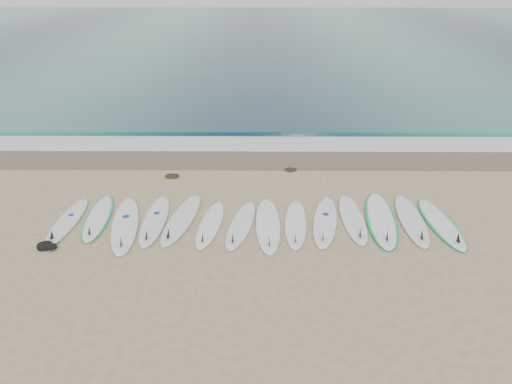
{
  "coord_description": "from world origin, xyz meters",
  "views": [
    {
      "loc": [
        0.12,
        -10.2,
        5.51
      ],
      "look_at": [
        0.04,
        0.86,
        0.4
      ],
      "focal_mm": 35.0,
      "sensor_mm": 36.0,
      "label": 1
    }
  ],
  "objects_px": {
    "surfboard_0": "(67,222)",
    "surfboard_7": "(268,225)",
    "leash_coil": "(46,246)",
    "surfboard_13": "(442,224)"
  },
  "relations": [
    {
      "from": "surfboard_7",
      "to": "leash_coil",
      "type": "distance_m",
      "value": 4.79
    },
    {
      "from": "surfboard_7",
      "to": "surfboard_13",
      "type": "relative_size",
      "value": 1.05
    },
    {
      "from": "surfboard_7",
      "to": "surfboard_13",
      "type": "height_order",
      "value": "surfboard_7"
    },
    {
      "from": "surfboard_0",
      "to": "surfboard_13",
      "type": "bearing_deg",
      "value": 1.29
    },
    {
      "from": "surfboard_0",
      "to": "surfboard_13",
      "type": "height_order",
      "value": "surfboard_13"
    },
    {
      "from": "surfboard_0",
      "to": "surfboard_7",
      "type": "bearing_deg",
      "value": -0.4
    },
    {
      "from": "surfboard_7",
      "to": "surfboard_13",
      "type": "bearing_deg",
      "value": 1.04
    },
    {
      "from": "surfboard_0",
      "to": "leash_coil",
      "type": "bearing_deg",
      "value": -91.29
    },
    {
      "from": "surfboard_13",
      "to": "leash_coil",
      "type": "relative_size",
      "value": 5.59
    },
    {
      "from": "surfboard_0",
      "to": "surfboard_7",
      "type": "xyz_separation_m",
      "value": [
        4.65,
        -0.14,
        0.01
      ]
    }
  ]
}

